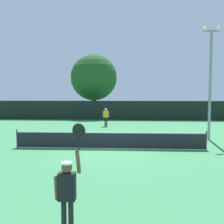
{
  "coord_description": "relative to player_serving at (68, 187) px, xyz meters",
  "views": [
    {
      "loc": [
        1.0,
        -15.06,
        3.28
      ],
      "look_at": [
        -0.1,
        4.03,
        1.81
      ],
      "focal_mm": 42.66,
      "sensor_mm": 36.0,
      "label": 1
    }
  ],
  "objects": [
    {
      "name": "player_serving",
      "position": [
        0.0,
        0.0,
        0.0
      ],
      "size": [
        0.68,
        0.4,
        2.57
      ],
      "color": "black",
      "rests_on": "ground"
    },
    {
      "name": "large_tree",
      "position": [
        -3.09,
        29.28,
        3.98
      ],
      "size": [
        6.05,
        6.05,
        8.16
      ],
      "color": "brown",
      "rests_on": "ground"
    },
    {
      "name": "tennis_net",
      "position": [
        0.32,
        9.34,
        -0.63
      ],
      "size": [
        10.97,
        0.08,
        1.07
      ],
      "color": "#232328",
      "rests_on": "ground"
    },
    {
      "name": "light_pole",
      "position": [
        6.89,
        12.6,
        3.2
      ],
      "size": [
        1.18,
        0.28,
        7.57
      ],
      "color": "gray",
      "rests_on": "ground"
    },
    {
      "name": "perimeter_fence",
      "position": [
        0.32,
        24.98,
        -0.04
      ],
      "size": [
        30.12,
        0.12,
        2.21
      ],
      "primitive_type": "cube",
      "color": "black",
      "rests_on": "ground"
    },
    {
      "name": "tennis_ball",
      "position": [
        -2.12,
        12.96,
        -1.11
      ],
      "size": [
        0.07,
        0.07,
        0.07
      ],
      "primitive_type": "sphere",
      "color": "#CCE033",
      "rests_on": "ground"
    },
    {
      "name": "ground_plane",
      "position": [
        0.32,
        9.34,
        -1.14
      ],
      "size": [
        120.0,
        120.0,
        0.0
      ],
      "primitive_type": "plane",
      "color": "#387F4C"
    },
    {
      "name": "player_receiving",
      "position": [
        -0.69,
        19.28,
        -0.1
      ],
      "size": [
        0.57,
        0.25,
        1.69
      ],
      "rotation": [
        0.0,
        0.0,
        3.14
      ],
      "color": "yellow",
      "rests_on": "ground"
    },
    {
      "name": "parked_car_near",
      "position": [
        2.17,
        33.07,
        -0.36
      ],
      "size": [
        1.95,
        4.22,
        1.69
      ],
      "rotation": [
        0.0,
        0.0,
        -0.01
      ],
      "color": "navy",
      "rests_on": "ground"
    }
  ]
}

